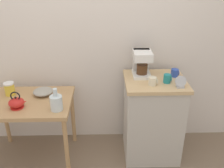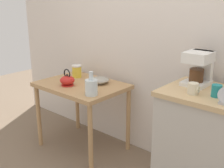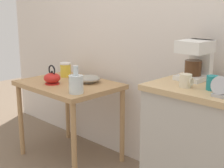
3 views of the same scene
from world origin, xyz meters
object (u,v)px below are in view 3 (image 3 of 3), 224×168
object	(u,v)px
glass_carafe_vase	(76,83)
canister_enamel	(66,70)
table_clock	(220,88)
mug_dark_teal	(213,83)
teakettle	(52,78)
mug_small_cream	(186,81)
bowl_stoneware	(89,79)
coffee_maker	(196,58)

from	to	relation	value
glass_carafe_vase	canister_enamel	bearing A→B (deg)	149.68
glass_carafe_vase	table_clock	distance (m)	1.16
canister_enamel	mug_dark_teal	world-z (taller)	mug_dark_teal
teakettle	mug_small_cream	distance (m)	1.29
teakettle	mug_dark_teal	distance (m)	1.44
canister_enamel	mug_dark_teal	distance (m)	1.60
glass_carafe_vase	bowl_stoneware	bearing A→B (deg)	122.42
bowl_stoneware	teakettle	xyz separation A→B (m)	(-0.19, -0.25, 0.02)
coffee_maker	table_clock	world-z (taller)	coffee_maker
glass_carafe_vase	canister_enamel	distance (m)	0.62
bowl_stoneware	mug_small_cream	world-z (taller)	mug_small_cream
coffee_maker	mug_dark_teal	xyz separation A→B (m)	(0.23, -0.19, -0.10)
coffee_maker	mug_dark_teal	size ratio (longest dim) A/B	3.06
mug_small_cream	mug_dark_teal	world-z (taller)	mug_dark_teal
coffee_maker	table_clock	xyz separation A→B (m)	(0.32, -0.30, -0.09)
table_clock	mug_dark_teal	bearing A→B (deg)	131.73
coffee_maker	glass_carafe_vase	bearing A→B (deg)	-156.93
teakettle	coffee_maker	distance (m)	1.27
glass_carafe_vase	mug_dark_teal	xyz separation A→B (m)	(1.05, 0.16, 0.15)
canister_enamel	table_clock	xyz separation A→B (m)	(1.68, -0.26, 0.17)
glass_carafe_vase	mug_dark_teal	world-z (taller)	mug_dark_teal
bowl_stoneware	canister_enamel	world-z (taller)	canister_enamel
teakettle	table_clock	world-z (taller)	table_clock
bowl_stoneware	coffee_maker	distance (m)	1.06
teakettle	mug_dark_teal	xyz separation A→B (m)	(1.43, 0.11, 0.18)
coffee_maker	mug_small_cream	world-z (taller)	coffee_maker
table_clock	coffee_maker	bearing A→B (deg)	137.31
bowl_stoneware	teakettle	distance (m)	0.32
glass_carafe_vase	coffee_maker	world-z (taller)	coffee_maker
mug_small_cream	teakettle	bearing A→B (deg)	-177.10
mug_dark_teal	mug_small_cream	bearing A→B (deg)	-161.57
bowl_stoneware	table_clock	size ratio (longest dim) A/B	1.78
canister_enamel	coffee_maker	size ratio (longest dim) A/B	0.52
bowl_stoneware	teakettle	size ratio (longest dim) A/B	1.15
mug_dark_teal	coffee_maker	bearing A→B (deg)	140.08
glass_carafe_vase	table_clock	size ratio (longest dim) A/B	1.89
mug_dark_teal	table_clock	xyz separation A→B (m)	(0.10, -0.11, 0.01)
teakettle	mug_dark_teal	size ratio (longest dim) A/B	2.09
glass_carafe_vase	canister_enamel	xyz separation A→B (m)	(-0.53, 0.31, -0.01)
glass_carafe_vase	table_clock	bearing A→B (deg)	2.67
mug_small_cream	table_clock	world-z (taller)	table_clock
teakettle	mug_small_cream	size ratio (longest dim) A/B	2.17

